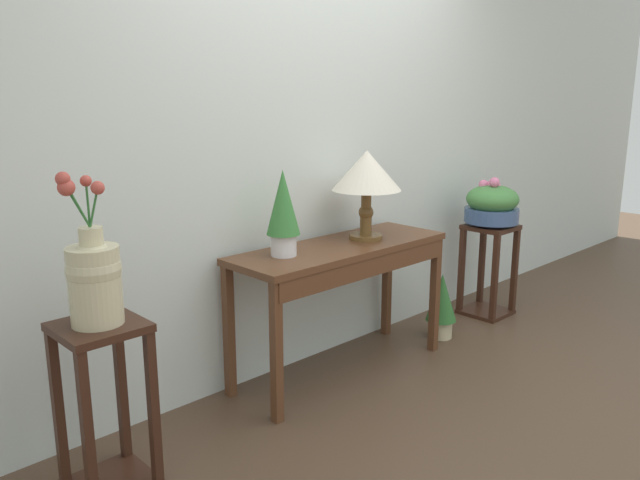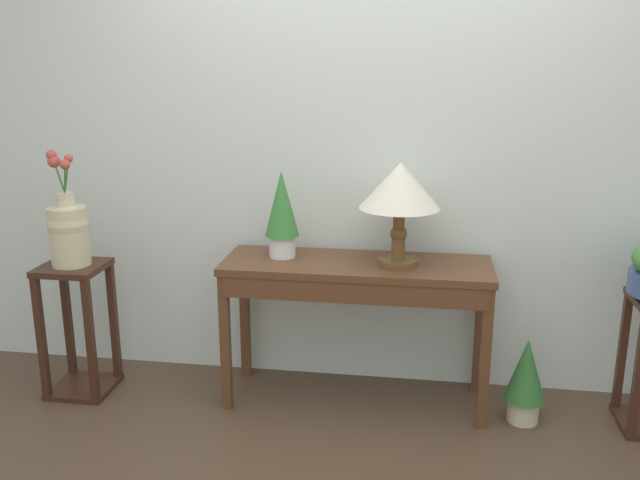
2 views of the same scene
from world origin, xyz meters
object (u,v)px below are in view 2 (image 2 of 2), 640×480
at_px(console_table, 356,283).
at_px(flower_vase_tall_left, 68,228).
at_px(potted_plant_on_console, 282,211).
at_px(pedestal_stand_left, 79,329).
at_px(table_lamp, 400,190).
at_px(potted_plant_floor, 526,377).

distance_m(console_table, flower_vase_tall_left, 1.42).
bearing_deg(potted_plant_on_console, pedestal_stand_left, -171.66).
bearing_deg(potted_plant_on_console, table_lamp, -3.60).
height_order(console_table, potted_plant_on_console, potted_plant_on_console).
bearing_deg(table_lamp, pedestal_stand_left, -175.86).
bearing_deg(potted_plant_on_console, flower_vase_tall_left, -171.70).
bearing_deg(flower_vase_tall_left, potted_plant_floor, 0.46).
distance_m(table_lamp, potted_plant_floor, 1.05).
xyz_separation_m(console_table, table_lamp, (0.19, 0.02, 0.45)).
xyz_separation_m(table_lamp, potted_plant_on_console, (-0.56, 0.04, -0.13)).
relative_size(pedestal_stand_left, potted_plant_floor, 1.63).
bearing_deg(potted_plant_floor, flower_vase_tall_left, -179.54).
distance_m(flower_vase_tall_left, potted_plant_floor, 2.29).
xyz_separation_m(console_table, flower_vase_tall_left, (-1.39, -0.09, 0.24)).
bearing_deg(flower_vase_tall_left, potted_plant_on_console, 8.30).
height_order(flower_vase_tall_left, potted_plant_floor, flower_vase_tall_left).
distance_m(potted_plant_on_console, potted_plant_floor, 1.38).
bearing_deg(console_table, table_lamp, 7.35).
height_order(potted_plant_on_console, pedestal_stand_left, potted_plant_on_console).
xyz_separation_m(pedestal_stand_left, flower_vase_tall_left, (-0.00, 0.00, 0.53)).
relative_size(console_table, flower_vase_tall_left, 2.28).
distance_m(console_table, potted_plant_floor, 0.90).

